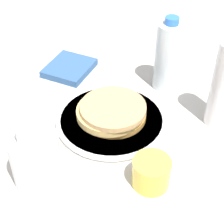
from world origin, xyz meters
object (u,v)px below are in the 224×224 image
at_px(plate, 112,120).
at_px(pancake_stack, 112,112).
at_px(cream_jug, 36,158).
at_px(water_bottle_near, 168,56).
at_px(juice_glass, 151,172).

height_order(plate, pancake_stack, pancake_stack).
bearing_deg(cream_jug, plate, -170.07).
bearing_deg(cream_jug, water_bottle_near, -171.71).
relative_size(cream_jug, water_bottle_near, 0.73).
relative_size(plate, cream_jug, 1.82).
bearing_deg(plate, juice_glass, 73.79).
bearing_deg(pancake_stack, water_bottle_near, -173.49).
distance_m(pancake_stack, cream_jug, 0.23).
distance_m(cream_jug, water_bottle_near, 0.44).
bearing_deg(juice_glass, plate, -106.21).
relative_size(plate, water_bottle_near, 1.32).
height_order(pancake_stack, juice_glass, juice_glass).
xyz_separation_m(juice_glass, cream_jug, (0.17, -0.15, 0.03)).
bearing_deg(water_bottle_near, plate, 6.47).
height_order(pancake_stack, water_bottle_near, water_bottle_near).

